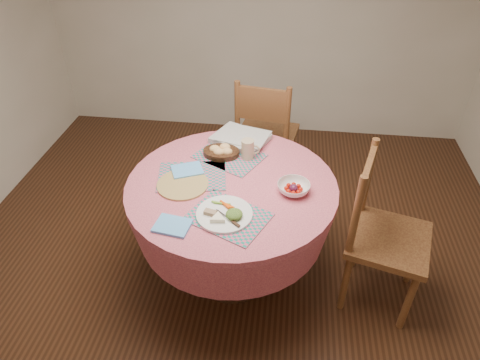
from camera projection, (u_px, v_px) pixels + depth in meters
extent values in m
plane|color=#331C0F|center=(233.00, 270.00, 2.94)|extent=(4.00, 4.00, 0.00)
cylinder|color=#DC6674|center=(232.00, 186.00, 2.50)|extent=(1.24, 1.24, 0.04)
cone|color=#DC6674|center=(232.00, 208.00, 2.61)|extent=(1.24, 1.24, 0.30)
cylinder|color=black|center=(232.00, 248.00, 2.81)|extent=(0.14, 0.14, 0.44)
cylinder|color=black|center=(233.00, 267.00, 2.92)|extent=(0.56, 0.56, 0.06)
cube|color=brown|center=(389.00, 240.00, 2.50)|extent=(0.56, 0.57, 0.04)
cylinder|color=brown|center=(409.00, 301.00, 2.45)|extent=(0.05, 0.05, 0.48)
cylinder|color=brown|center=(415.00, 255.00, 2.73)|extent=(0.05, 0.05, 0.48)
cylinder|color=brown|center=(346.00, 281.00, 2.56)|extent=(0.05, 0.05, 0.48)
cylinder|color=brown|center=(357.00, 239.00, 2.84)|extent=(0.05, 0.05, 0.48)
cylinder|color=brown|center=(356.00, 217.00, 2.26)|extent=(0.05, 0.05, 0.53)
cylinder|color=brown|center=(368.00, 177.00, 2.55)|extent=(0.05, 0.05, 0.53)
cube|color=brown|center=(365.00, 181.00, 2.34)|extent=(0.14, 0.38, 0.26)
cube|color=brown|center=(267.00, 135.00, 3.47)|extent=(0.53, 0.51, 0.04)
cylinder|color=brown|center=(292.00, 151.00, 3.71)|extent=(0.05, 0.05, 0.47)
cylinder|color=brown|center=(250.00, 145.00, 3.80)|extent=(0.05, 0.05, 0.47)
cylinder|color=brown|center=(283.00, 175.00, 3.44)|extent=(0.05, 0.05, 0.47)
cylinder|color=brown|center=(238.00, 167.00, 3.52)|extent=(0.05, 0.05, 0.47)
cylinder|color=brown|center=(287.00, 121.00, 3.12)|extent=(0.05, 0.05, 0.53)
cylinder|color=brown|center=(237.00, 114.00, 3.20)|extent=(0.05, 0.05, 0.53)
cube|color=brown|center=(262.00, 105.00, 3.10)|extent=(0.38, 0.09, 0.25)
cube|color=#168070|center=(228.00, 217.00, 2.25)|extent=(0.49, 0.44, 0.01)
cube|color=#168070|center=(192.00, 176.00, 2.55)|extent=(0.45, 0.36, 0.01)
cube|color=#168070|center=(229.00, 156.00, 2.72)|extent=(0.49, 0.45, 0.01)
cylinder|color=#AC8A4A|center=(183.00, 184.00, 2.48)|extent=(0.30, 0.30, 0.01)
cube|color=#5DAAF1|center=(172.00, 226.00, 2.19)|extent=(0.20, 0.17, 0.01)
cube|color=#5DAAF1|center=(187.00, 170.00, 2.58)|extent=(0.22, 0.20, 0.01)
cylinder|color=white|center=(224.00, 214.00, 2.26)|extent=(0.30, 0.30, 0.01)
ellipsoid|color=#214E1A|center=(235.00, 212.00, 2.23)|extent=(0.11, 0.11, 0.04)
cylinder|color=#FFF6CC|center=(220.00, 219.00, 2.20)|extent=(0.10, 0.10, 0.02)
cube|color=#83644C|center=(211.00, 215.00, 2.23)|extent=(0.07, 0.05, 0.02)
cube|color=silver|center=(227.00, 216.00, 2.23)|extent=(0.12, 0.10, 0.00)
cylinder|color=black|center=(221.00, 153.00, 2.71)|extent=(0.23, 0.23, 0.03)
ellipsoid|color=#FBD780|center=(215.00, 147.00, 2.70)|extent=(0.07, 0.06, 0.05)
ellipsoid|color=#FBD780|center=(225.00, 145.00, 2.72)|extent=(0.07, 0.06, 0.05)
ellipsoid|color=#FBD780|center=(227.00, 150.00, 2.67)|extent=(0.07, 0.06, 0.05)
ellipsoid|color=#FBD780|center=(219.00, 150.00, 2.67)|extent=(0.07, 0.06, 0.05)
cylinder|color=tan|center=(248.00, 149.00, 2.66)|extent=(0.08, 0.08, 0.13)
torus|color=tan|center=(255.00, 150.00, 2.66)|extent=(0.07, 0.01, 0.07)
imported|color=white|center=(294.00, 188.00, 2.41)|extent=(0.22, 0.22, 0.06)
sphere|color=#B81609|center=(301.00, 189.00, 2.41)|extent=(0.03, 0.03, 0.03)
sphere|color=#B81609|center=(299.00, 186.00, 2.43)|extent=(0.03, 0.03, 0.03)
sphere|color=#B81609|center=(294.00, 185.00, 2.45)|extent=(0.03, 0.03, 0.03)
sphere|color=#B81609|center=(289.00, 185.00, 2.44)|extent=(0.03, 0.03, 0.03)
sphere|color=#B81609|center=(286.00, 188.00, 2.42)|extent=(0.03, 0.03, 0.03)
sphere|color=#B81609|center=(288.00, 191.00, 2.40)|extent=(0.03, 0.03, 0.03)
sphere|color=#B81609|center=(293.00, 193.00, 2.38)|extent=(0.03, 0.03, 0.03)
sphere|color=#B81609|center=(298.00, 192.00, 2.39)|extent=(0.03, 0.03, 0.03)
sphere|color=#481432|center=(294.00, 188.00, 2.41)|extent=(0.05, 0.05, 0.05)
cube|color=silver|center=(240.00, 138.00, 2.85)|extent=(0.42, 0.39, 0.03)
cube|color=silver|center=(243.00, 136.00, 2.84)|extent=(0.37, 0.33, 0.01)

